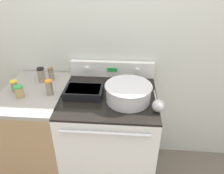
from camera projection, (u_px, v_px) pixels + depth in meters
kitchen_wall at (113, 40)px, 1.90m from camera, size 8.00×0.05×2.50m
stove_range at (110, 138)px, 1.97m from camera, size 0.75×0.72×0.93m
control_panel at (112, 69)px, 1.97m from camera, size 0.75×0.07×0.14m
side_counter at (42, 134)px, 2.00m from camera, size 0.50×0.69×0.94m
mixing_bowl at (128, 92)px, 1.62m from camera, size 0.35×0.35×0.13m
casserole_dish at (84, 91)px, 1.70m from camera, size 0.29×0.19×0.07m
ladle at (158, 105)px, 1.53m from camera, size 0.09×0.31×0.09m
spice_jar_orange_cap at (49, 87)px, 1.68m from camera, size 0.06×0.06×0.12m
spice_jar_brown_cap at (51, 74)px, 1.90m from camera, size 0.05×0.05×0.11m
spice_jar_black_cap at (41, 75)px, 1.86m from camera, size 0.06×0.06×0.13m
spice_jar_green_cap at (19, 91)px, 1.66m from camera, size 0.07×0.07×0.09m
spice_jar_yellow_cap at (14, 86)px, 1.74m from camera, size 0.06×0.06×0.09m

